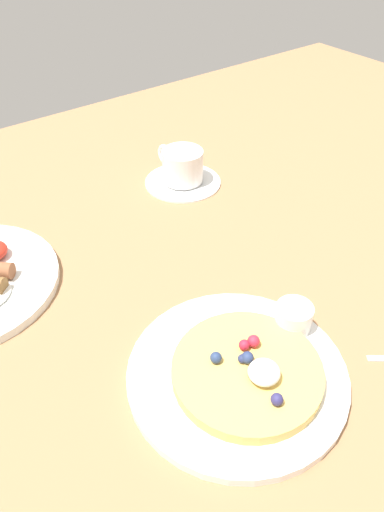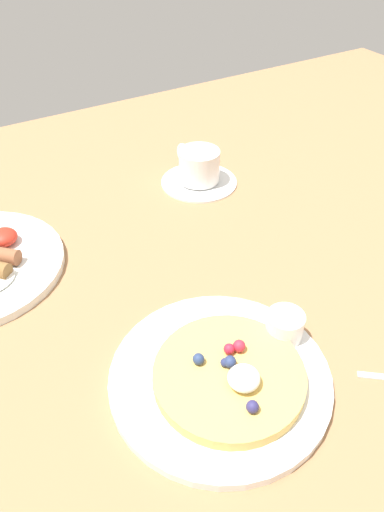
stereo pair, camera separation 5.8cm
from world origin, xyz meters
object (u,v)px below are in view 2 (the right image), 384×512
object	(u,v)px
syrup_ramekin	(285,325)
coffee_cup	(199,165)
pancake_plate	(220,378)
coffee_saucer	(199,181)

from	to	relation	value
syrup_ramekin	coffee_cup	bearing A→B (deg)	73.96
pancake_plate	syrup_ramekin	distance (m)	0.10
pancake_plate	syrup_ramekin	world-z (taller)	syrup_ramekin
syrup_ramekin	coffee_cup	size ratio (longest dim) A/B	0.44
coffee_saucer	coffee_cup	xyz separation A→B (m)	(-0.00, 0.00, 0.03)
syrup_ramekin	coffee_cup	world-z (taller)	coffee_cup
syrup_ramekin	pancake_plate	bearing A→B (deg)	-174.72
coffee_saucer	coffee_cup	size ratio (longest dim) A/B	1.33
syrup_ramekin	coffee_saucer	world-z (taller)	syrup_ramekin
coffee_cup	pancake_plate	bearing A→B (deg)	-118.18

